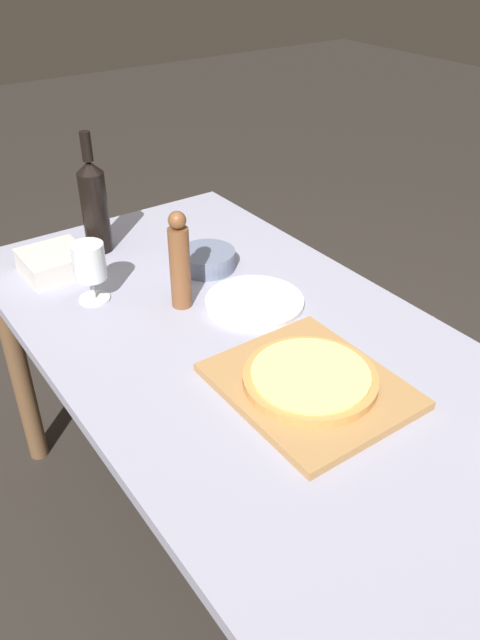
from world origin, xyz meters
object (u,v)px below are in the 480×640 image
at_px(pizza, 311,377).
at_px(pepper_mill, 180,262).
at_px(small_bowl, 207,260).
at_px(wine_glass, 89,263).
at_px(wine_bottle, 94,205).

relative_size(pizza, pepper_mill, 1.10).
distance_m(pizza, small_bowl, 0.55).
distance_m(wine_glass, small_bowl, 0.32).
height_order(pepper_mill, wine_glass, pepper_mill).
relative_size(pizza, wine_bottle, 0.81).
relative_size(pepper_mill, wine_glass, 1.62).
xyz_separation_m(pepper_mill, small_bowl, (0.15, 0.12, -0.09)).
relative_size(pizza, wine_glass, 1.79).
xyz_separation_m(pizza, pepper_mill, (-0.05, 0.42, 0.09)).
bearing_deg(wine_bottle, small_bowl, -54.43).
bearing_deg(wine_glass, pizza, -69.67).
bearing_deg(small_bowl, pizza, -100.88).
xyz_separation_m(wine_bottle, small_bowl, (0.19, -0.26, -0.11)).
distance_m(wine_bottle, small_bowl, 0.34).
xyz_separation_m(wine_glass, small_bowl, (0.31, -0.02, -0.07)).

